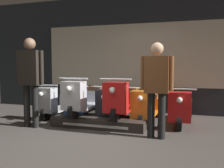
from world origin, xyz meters
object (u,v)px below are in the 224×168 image
Objects in this scene: person_right_browsing at (157,83)px; scooter_backrow_2 at (115,105)px; scooter_display_left at (86,98)px; scooter_display_right at (124,100)px; scooter_backrow_1 at (86,103)px; scooter_backrow_4 at (181,108)px; person_left_browsing at (30,74)px; scooter_backrow_0 at (59,102)px; scooter_backrow_3 at (147,107)px.

scooter_backrow_2 is at bearing 132.27° from person_right_browsing.
scooter_display_left and scooter_display_right have the same top height.
person_right_browsing is at bearing -24.22° from scooter_display_left.
scooter_backrow_4 is at bearing 0.00° from scooter_backrow_1.
person_left_browsing is (-1.78, -0.76, 0.57)m from scooter_display_right.
scooter_backrow_0 is at bearing 164.99° from scooter_display_right.
scooter_backrow_2 is at bearing 180.00° from scooter_backrow_3.
scooter_backrow_3 is at bearing 0.00° from scooter_backrow_1.
scooter_backrow_1 is at bearing 112.91° from scooter_display_left.
scooter_backrow_1 is 1.51m from scooter_backrow_3.
person_right_browsing reaches higher than scooter_backrow_2.
scooter_backrow_2 is 0.75m from scooter_backrow_3.
scooter_backrow_3 is at bearing 20.91° from scooter_display_left.
scooter_display_right is 1.18m from person_right_browsing.
scooter_display_left is 0.57m from scooter_backrow_1.
person_left_browsing is (-0.69, -1.25, 0.76)m from scooter_backrow_1.
scooter_backrow_2 is 1.00× the size of scooter_backrow_3.
scooter_backrow_2 and scooter_backrow_4 have the same top height.
scooter_display_right reaches higher than scooter_backrow_1.
scooter_backrow_1 is 1.62m from person_left_browsing.
scooter_display_left is 1.00× the size of scooter_display_right.
scooter_display_right is 1.00× the size of scooter_backrow_1.
scooter_backrow_0 is 1.00× the size of scooter_backrow_2.
scooter_backrow_4 is (2.05, 0.50, -0.20)m from scooter_display_left.
scooter_backrow_4 is 1.45m from person_right_browsing.
person_right_browsing reaches higher than scooter_backrow_0.
scooter_display_left reaches higher than scooter_backrow_4.
scooter_backrow_4 is 1.00× the size of person_right_browsing.
scooter_display_left is at bearing -137.66° from scooter_backrow_2.
scooter_display_right is 0.67m from scooter_backrow_3.
person_right_browsing is (0.80, -0.76, 0.44)m from scooter_display_right.
scooter_backrow_3 is at bearing 0.00° from scooter_backrow_2.
scooter_display_right is at bearing 136.49° from person_right_browsing.
scooter_backrow_1 is at bearing 180.00° from scooter_backrow_3.
scooter_backrow_3 is 1.00× the size of scooter_backrow_4.
scooter_display_left is at bearing -159.09° from scooter_backrow_3.
scooter_backrow_2 is 1.00× the size of scooter_backrow_4.
person_left_browsing is at bearing -180.00° from person_right_browsing.
scooter_display_left is at bearing 155.78° from person_right_browsing.
person_right_browsing is at bearing -43.51° from scooter_display_right.
scooter_backrow_1 is 0.75m from scooter_backrow_2.
person_left_browsing is (0.07, -1.25, 0.76)m from scooter_backrow_0.
person_right_browsing is (2.58, 0.00, -0.12)m from person_left_browsing.
person_left_browsing reaches higher than scooter_backrow_3.
scooter_backrow_0 is 1.00× the size of person_right_browsing.
scooter_display_right is at bearing -24.36° from scooter_backrow_1.
person_left_browsing is (-2.19, -1.25, 0.76)m from scooter_backrow_3.
scooter_backrow_0 is 0.91× the size of person_left_browsing.
scooter_display_right is at bearing 23.01° from person_left_browsing.
scooter_display_left reaches higher than scooter_backrow_3.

